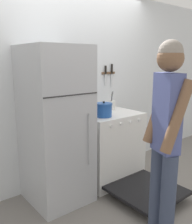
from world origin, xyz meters
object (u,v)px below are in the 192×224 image
Objects in this scene: stove_range at (109,147)px; dutch_oven_pot at (104,110)px; tea_kettle at (92,108)px; refrigerator at (56,126)px; utensil_jar at (112,105)px; person at (166,135)px.

dutch_oven_pot is at bearing -153.06° from stove_range.
tea_kettle is (0.01, 0.27, -0.02)m from dutch_oven_pot.
tea_kettle is (0.63, 0.15, 0.11)m from refrigerator.
refrigerator is 1.02m from utensil_jar.
person reaches higher than stove_range.
stove_range is at bearing -45.35° from tea_kettle.
utensil_jar is (0.39, 0.27, -0.02)m from dutch_oven_pot.
person is (-0.27, -1.11, -0.00)m from dutch_oven_pot.
person reaches higher than refrigerator.
stove_range is at bearing 26.94° from dutch_oven_pot.
stove_range is (0.80, -0.02, -0.43)m from refrigerator.
utensil_jar is at bearing 8.86° from refrigerator.
dutch_oven_pot is at bearing -10.68° from refrigerator.
dutch_oven_pot is at bearing -144.96° from utensil_jar.
person is (-0.46, -1.21, 0.55)m from stove_range.
utensil_jar reaches higher than tea_kettle.
tea_kettle is 1.41m from person.
dutch_oven_pot is 0.96× the size of utensil_jar.
refrigerator reaches higher than utensil_jar.
tea_kettle is (-0.17, 0.17, 0.54)m from stove_range.
person is (-0.66, -1.38, 0.02)m from utensil_jar.
tea_kettle is at bearing 8.37° from person.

